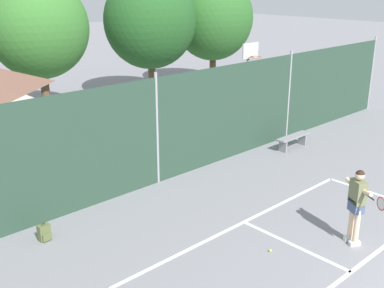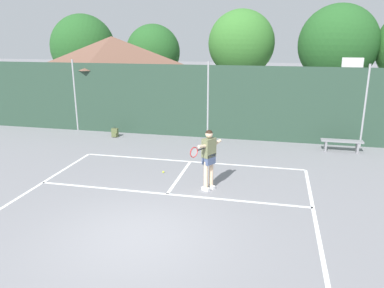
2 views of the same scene
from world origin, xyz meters
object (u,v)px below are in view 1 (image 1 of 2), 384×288
Objects in this scene: tennis_ball at (270,251)px; courtside_bench at (293,139)px; backpack_olive at (44,233)px; basketball_hoop at (249,74)px; tennis_player at (357,200)px.

tennis_ball is 0.04× the size of courtside_bench.
tennis_ball is 5.35m from backpack_olive.
backpack_olive is at bearing 131.46° from tennis_ball.
tennis_ball is 7.36m from courtside_bench.
basketball_hoop reaches higher than tennis_ball.
backpack_olive is (-3.54, 4.01, 0.16)m from tennis_ball.
backpack_olive reaches higher than tennis_ball.
basketball_hoop reaches higher than backpack_olive.
backpack_olive is (-10.31, -2.57, -2.12)m from basketball_hoop.
basketball_hoop is 1.91× the size of tennis_player.
basketball_hoop is 9.24m from tennis_player.
courtside_bench is at bearing 31.89° from tennis_ball.
tennis_player is 1.16× the size of courtside_bench.
backpack_olive is 9.78m from courtside_bench.
tennis_player reaches higher than tennis_ball.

